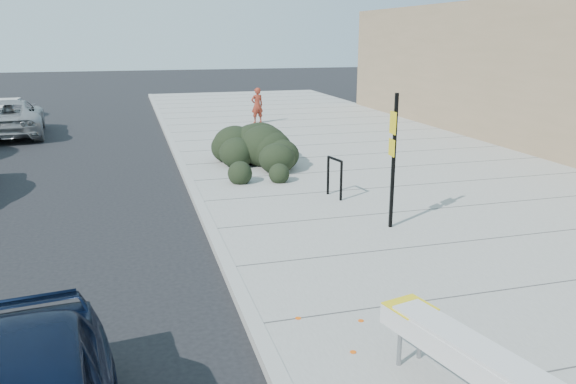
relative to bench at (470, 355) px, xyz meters
name	(u,v)px	position (x,y,z in m)	size (l,w,h in m)	color
ground	(229,276)	(-1.77, 4.23, -0.71)	(120.00, 120.00, 0.00)	black
sidewalk_near	(398,179)	(3.83, 9.23, -0.64)	(11.20, 50.00, 0.15)	gray
curb_near	(194,193)	(-1.77, 9.23, -0.63)	(0.22, 50.00, 0.17)	#9E9E99
bench	(470,355)	(0.00, 0.00, 0.00)	(1.01, 2.43, 0.71)	gray
bike_rack	(335,174)	(1.39, 7.73, 0.01)	(0.17, 0.65, 0.96)	black
sign_post	(393,153)	(1.71, 5.38, 0.96)	(0.11, 0.31, 2.69)	black
hedge	(257,145)	(0.31, 11.23, 0.13)	(1.84, 3.68, 1.38)	black
suv_silver	(10,118)	(-7.77, 20.11, 0.01)	(2.41, 5.22, 1.45)	#939598
pedestrian	(257,105)	(2.26, 19.84, 0.21)	(0.56, 0.37, 1.55)	maroon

